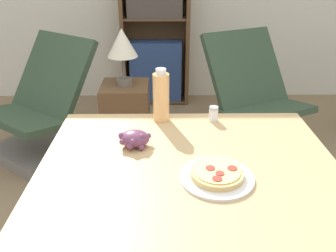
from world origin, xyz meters
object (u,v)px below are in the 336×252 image
Objects in this scene: grape_bunch at (134,139)px; lounge_chair_near at (42,120)px; bookshelf at (155,26)px; table_lamp at (122,45)px; drink_bottle at (161,96)px; lounge_chair_far at (254,113)px; side_table at (127,122)px; pizza_on_plate at (217,175)px; salt_shaker at (213,114)px.

lounge_chair_near reaches higher than grape_bunch.
bookshelf reaches higher than table_lamp.
table_lamp reaches higher than lounge_chair_near.
drink_bottle reaches higher than lounge_chair_far.
table_lamp reaches higher than lounge_chair_far.
bookshelf is at bearing 104.41° from lounge_chair_far.
side_table is at bearing 97.92° from grape_bunch.
side_table is (0.65, -0.04, 0.01)m from lounge_chair_near.
drink_bottle reaches higher than pizza_on_plate.
lounge_chair_near reaches higher than pizza_on_plate.
grape_bunch is at bearing -146.65° from lounge_chair_far.
table_lamp reaches higher than pizza_on_plate.
drink_bottle is 0.25× the size of lounge_chair_far.
salt_shaker is 0.07× the size of lounge_chair_far.
table_lamp is (-0.51, 0.97, 0.08)m from salt_shaker.
lounge_chair_far reaches higher than salt_shaker.
salt_shaker is 1.20m from side_table.
salt_shaker is 1.09m from table_lamp.
drink_bottle reaches higher than grape_bunch.
side_table is (-1.00, -0.17, 0.01)m from lounge_chair_far.
lounge_chair_near is at bearing 176.22° from side_table.
salt_shaker is at bearing 34.42° from grape_bunch.
grape_bunch reaches higher than side_table.
lounge_chair_near is at bearing 127.21° from pizza_on_plate.
grape_bunch is 0.22× the size of side_table.
bookshelf reaches higher than lounge_chair_near.
table_lamp reaches higher than salt_shaker.
table_lamp is at bearing 164.30° from lounge_chair_far.
bookshelf is at bearing 89.18° from grape_bunch.
drink_bottle is 0.14× the size of bookshelf.
lounge_chair_far is at bearing -50.41° from bookshelf.
grape_bunch is 0.28m from drink_bottle.
salt_shaker reaches higher than pizza_on_plate.
pizza_on_plate is 1.50m from table_lamp.
pizza_on_plate reaches higher than side_table.
lounge_chair_far is 0.55× the size of bookshelf.
drink_bottle is 0.60× the size of table_lamp.
bookshelf reaches higher than lounge_chair_far.
salt_shaker reaches higher than grape_bunch.
lounge_chair_near is 1.48m from bookshelf.
lounge_chair_far is 2.38× the size of table_lamp.
lounge_chair_far is at bearing 40.32° from lounge_chair_near.
grape_bunch is 1.68m from lounge_chair_far.
pizza_on_plate is 0.26× the size of lounge_chair_far.
pizza_on_plate is 0.46m from salt_shaker.
lounge_chair_far is at bearing 66.33° from salt_shaker.
drink_bottle is at bearing -11.16° from lounge_chair_near.
lounge_chair_near is at bearing 176.22° from table_lamp.
lounge_chair_far reaches higher than grape_bunch.
drink_bottle is 0.24× the size of lounge_chair_near.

